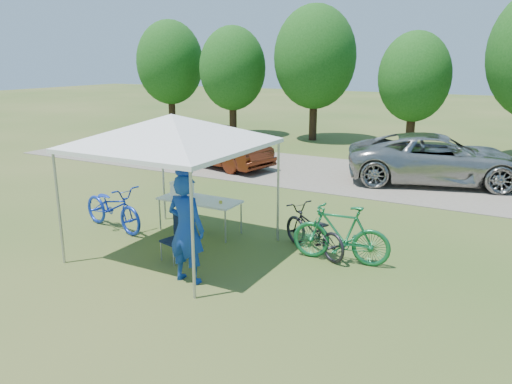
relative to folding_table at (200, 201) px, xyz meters
The scene contains 14 objects.
ground 1.39m from the folding_table, 77.93° to the right, with size 100.00×100.00×0.00m, color #2D5119.
gravel_strip 6.87m from the folding_table, 87.89° to the left, with size 24.00×5.00×0.02m, color gray.
canopy 2.29m from the folding_table, 77.93° to the right, with size 4.53×4.53×3.00m.
treeline 13.18m from the folding_table, 90.20° to the left, with size 24.89×4.28×6.30m.
folding_table is the anchor object (origin of this frame).
folding_chair 1.59m from the folding_table, 70.54° to the right, with size 0.51×0.53×0.83m.
cooler 0.51m from the folding_table, behind, with size 0.46×0.31×0.33m.
ice_cream_cup 0.59m from the folding_table, ahead, with size 0.07×0.07×0.05m, color gold.
cyclist 2.55m from the folding_table, 59.94° to the right, with size 0.69×0.46×1.91m, color navy.
bike_blue 1.99m from the folding_table, 156.57° to the right, with size 0.69×1.96×1.03m, color #1535C0.
bike_green 3.29m from the folding_table, ahead, with size 0.52×1.86×1.12m, color #186D3A.
bike_dark 2.68m from the folding_table, ahead, with size 0.62×1.77×0.93m, color black.
minivan 8.11m from the folding_table, 61.98° to the left, with size 2.48×5.37×1.49m, color #A1A19D.
sedan 6.87m from the folding_table, 119.35° to the left, with size 1.44×4.14×1.36m, color #4E1C0D.
Camera 1 is at (5.87, -7.42, 3.73)m, focal length 35.00 mm.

